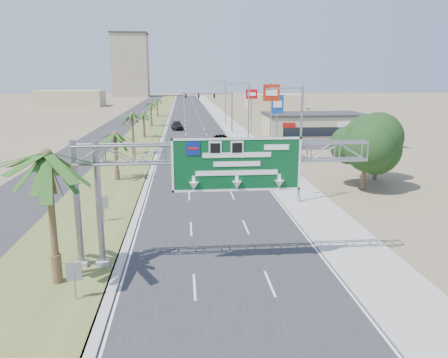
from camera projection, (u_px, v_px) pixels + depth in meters
name	position (u px, v px, depth m)	size (l,w,h in m)	color
road	(192.00, 117.00, 122.90)	(12.00, 300.00, 0.02)	#28282B
sidewalk_right	(222.00, 116.00, 123.67)	(4.00, 300.00, 0.10)	#9E9B93
median_grass	(156.00, 117.00, 121.99)	(7.00, 300.00, 0.12)	#4F602A
opposing_road	(130.00, 117.00, 121.37)	(8.00, 300.00, 0.02)	#28282B
sign_gantry	(208.00, 163.00, 24.39)	(16.75, 1.24, 7.50)	gray
palm_near	(46.00, 155.00, 21.58)	(5.70, 5.70, 8.35)	brown
palm_row_b	(115.00, 135.00, 45.29)	(3.99, 3.99, 5.95)	brown
palm_row_c	(132.00, 115.00, 60.64)	(3.99, 3.99, 6.75)	brown
palm_row_d	(143.00, 114.00, 78.37)	(3.99, 3.99, 5.45)	brown
palm_row_e	(151.00, 104.00, 96.65)	(3.99, 3.99, 6.15)	brown
palm_row_f	(157.00, 100.00, 120.98)	(3.99, 3.99, 5.75)	brown
streetlight_near	(298.00, 150.00, 37.16)	(3.27, 0.44, 10.00)	gray
streetlight_mid	(247.00, 118.00, 66.26)	(3.27, 0.44, 10.00)	gray
streetlight_far	(225.00, 104.00, 101.17)	(3.27, 0.44, 10.00)	gray
signal_mast	(222.00, 108.00, 85.40)	(10.28, 0.71, 8.00)	gray
store_building	(314.00, 125.00, 81.77)	(18.00, 10.00, 4.00)	tan
oak_near	(366.00, 144.00, 41.78)	(4.50, 4.50, 6.80)	brown
oak_far	(377.00, 144.00, 46.09)	(3.50, 3.50, 5.60)	brown
median_signback_a	(74.00, 274.00, 21.01)	(0.75, 0.08, 2.08)	gray
median_signback_b	(103.00, 204.00, 32.59)	(0.75, 0.08, 2.08)	gray
tower_distant	(131.00, 66.00, 251.82)	(20.00, 16.00, 35.00)	gray
building_distant_left	(71.00, 98.00, 166.64)	(24.00, 14.00, 6.00)	tan
building_distant_right	(275.00, 101.00, 154.15)	(20.00, 12.00, 5.00)	tan
car_left_lane	(188.00, 167.00, 49.93)	(1.73, 4.30, 1.46)	black
car_mid_lane	(205.00, 147.00, 64.84)	(1.36, 3.91, 1.29)	#651009
car_right_lane	(221.00, 140.00, 71.76)	(2.47, 5.35, 1.49)	gray
car_far	(177.00, 126.00, 91.79)	(2.29, 5.63, 1.64)	black
pole_sign_red_near	(271.00, 97.00, 63.71)	(2.42, 0.51, 9.97)	gray
pole_sign_blue	(277.00, 106.00, 71.32)	(2.00, 0.37, 8.18)	gray
pole_sign_red_far	(252.00, 98.00, 83.62)	(2.22, 0.56, 8.74)	gray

